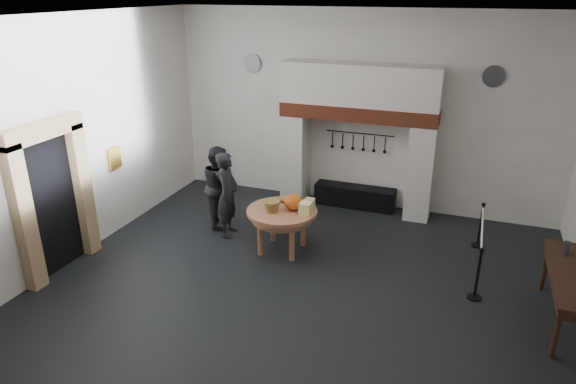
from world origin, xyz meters
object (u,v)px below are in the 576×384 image
(iron_range, at_px, (355,196))
(side_table, at_px, (570,274))
(visitor_far, at_px, (220,186))
(visitor_near, at_px, (228,194))
(barrier_post_near, at_px, (478,275))
(barrier_post_far, at_px, (480,226))
(work_table, at_px, (282,211))

(iron_range, relative_size, side_table, 0.86)
(side_table, bearing_deg, visitor_far, 168.12)
(visitor_near, relative_size, barrier_post_near, 2.01)
(visitor_near, bearing_deg, barrier_post_far, -86.43)
(iron_range, bearing_deg, barrier_post_near, -47.88)
(iron_range, bearing_deg, work_table, -107.53)
(side_table, bearing_deg, work_table, 171.67)
(barrier_post_near, bearing_deg, visitor_near, 171.41)
(side_table, xyz_separation_m, barrier_post_near, (-1.27, 0.25, -0.42))
(iron_range, distance_m, barrier_post_near, 4.23)
(work_table, xyz_separation_m, side_table, (4.94, -0.72, 0.03))
(visitor_far, bearing_deg, iron_range, -84.39)
(barrier_post_near, bearing_deg, iron_range, 132.12)
(work_table, relative_size, visitor_far, 0.77)
(visitor_far, height_order, barrier_post_near, visitor_far)
(visitor_far, bearing_deg, barrier_post_far, -113.31)
(iron_range, xyz_separation_m, side_table, (4.10, -3.38, 0.62))
(work_table, height_order, visitor_near, visitor_near)
(work_table, relative_size, side_table, 0.63)
(visitor_far, distance_m, barrier_post_far, 5.46)
(iron_range, bearing_deg, barrier_post_far, -21.80)
(iron_range, distance_m, barrier_post_far, 3.06)
(work_table, relative_size, visitor_near, 0.76)
(work_table, xyz_separation_m, visitor_far, (-1.71, 0.68, 0.05))
(iron_range, height_order, barrier_post_near, barrier_post_near)
(side_table, height_order, barrier_post_far, same)
(visitor_near, xyz_separation_m, side_table, (6.25, -1.00, -0.04))
(iron_range, xyz_separation_m, barrier_post_far, (2.83, -1.13, 0.20))
(work_table, bearing_deg, barrier_post_far, 22.53)
(work_table, relative_size, barrier_post_far, 1.53)
(iron_range, relative_size, barrier_post_near, 2.11)
(visitor_near, height_order, barrier_post_far, visitor_near)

